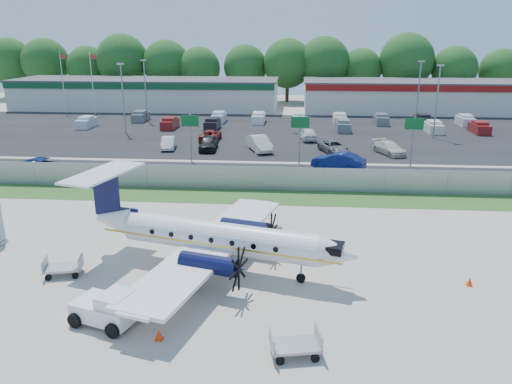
# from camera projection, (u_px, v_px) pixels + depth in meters

# --- Properties ---
(ground) EXTENTS (170.00, 170.00, 0.00)m
(ground) POSITION_uv_depth(u_px,v_px,m) (248.00, 261.00, 28.75)
(ground) COLOR #B9AB9C
(ground) RESTS_ON ground
(grass_verge) EXTENTS (170.00, 4.00, 0.02)m
(grass_verge) POSITION_uv_depth(u_px,v_px,m) (262.00, 197.00, 40.16)
(grass_verge) COLOR #2D561E
(grass_verge) RESTS_ON ground
(access_road) EXTENTS (170.00, 8.00, 0.02)m
(access_road) POSITION_uv_depth(u_px,v_px,m) (267.00, 174.00, 46.82)
(access_road) COLOR black
(access_road) RESTS_ON ground
(parking_lot) EXTENTS (170.00, 32.00, 0.02)m
(parking_lot) POSITION_uv_depth(u_px,v_px,m) (276.00, 133.00, 66.80)
(parking_lot) COLOR black
(parking_lot) RESTS_ON ground
(perimeter_fence) EXTENTS (120.00, 0.06, 1.99)m
(perimeter_fence) POSITION_uv_depth(u_px,v_px,m) (264.00, 178.00, 41.77)
(perimeter_fence) COLOR gray
(perimeter_fence) RESTS_ON ground
(building_west) EXTENTS (46.40, 12.40, 5.24)m
(building_west) POSITION_uv_depth(u_px,v_px,m) (147.00, 94.00, 88.77)
(building_west) COLOR silver
(building_west) RESTS_ON ground
(building_east) EXTENTS (44.40, 12.40, 5.24)m
(building_east) POSITION_uv_depth(u_px,v_px,m) (434.00, 96.00, 84.93)
(building_east) COLOR silver
(building_east) RESTS_ON ground
(sign_left) EXTENTS (1.80, 0.26, 5.00)m
(sign_left) POSITION_uv_depth(u_px,v_px,m) (190.00, 128.00, 50.08)
(sign_left) COLOR gray
(sign_left) RESTS_ON ground
(sign_mid) EXTENTS (1.80, 0.26, 5.00)m
(sign_mid) POSITION_uv_depth(u_px,v_px,m) (300.00, 129.00, 49.23)
(sign_mid) COLOR gray
(sign_mid) RESTS_ON ground
(sign_right) EXTENTS (1.80, 0.26, 5.00)m
(sign_right) POSITION_uv_depth(u_px,v_px,m) (414.00, 131.00, 48.39)
(sign_right) COLOR gray
(sign_right) RESTS_ON ground
(flagpole_west) EXTENTS (1.06, 0.12, 10.00)m
(flagpole_west) POSITION_uv_depth(u_px,v_px,m) (63.00, 79.00, 82.15)
(flagpole_west) COLOR white
(flagpole_west) RESTS_ON ground
(flagpole_east) EXTENTS (1.06, 0.12, 10.00)m
(flagpole_east) POSITION_uv_depth(u_px,v_px,m) (92.00, 79.00, 81.76)
(flagpole_east) COLOR white
(flagpole_east) RESTS_ON ground
(light_pole_nw) EXTENTS (0.90, 0.35, 9.09)m
(light_pole_nw) POSITION_uv_depth(u_px,v_px,m) (123.00, 94.00, 64.87)
(light_pole_nw) COLOR gray
(light_pole_nw) RESTS_ON ground
(light_pole_ne) EXTENTS (0.90, 0.35, 9.09)m
(light_pole_ne) POSITION_uv_depth(u_px,v_px,m) (437.00, 97.00, 61.80)
(light_pole_ne) COLOR gray
(light_pole_ne) RESTS_ON ground
(light_pole_sw) EXTENTS (0.90, 0.35, 9.09)m
(light_pole_sw) POSITION_uv_depth(u_px,v_px,m) (145.00, 86.00, 74.39)
(light_pole_sw) COLOR gray
(light_pole_sw) RESTS_ON ground
(light_pole_se) EXTENTS (0.90, 0.35, 9.09)m
(light_pole_se) POSITION_uv_depth(u_px,v_px,m) (419.00, 89.00, 71.31)
(light_pole_se) COLOR gray
(light_pole_se) RESTS_ON ground
(tree_line) EXTENTS (112.00, 6.00, 14.00)m
(tree_line) POSITION_uv_depth(u_px,v_px,m) (284.00, 101.00, 99.14)
(tree_line) COLOR #1A4C16
(tree_line) RESTS_ON ground
(aircraft) EXTENTS (16.17, 15.80, 4.94)m
(aircraft) POSITION_uv_depth(u_px,v_px,m) (214.00, 236.00, 27.29)
(aircraft) COLOR white
(aircraft) RESTS_ON ground
(pushback_tug) EXTENTS (3.24, 2.78, 1.54)m
(pushback_tug) POSITION_uv_depth(u_px,v_px,m) (108.00, 308.00, 22.35)
(pushback_tug) COLOR white
(pushback_tug) RESTS_ON ground
(baggage_cart_near) EXTENTS (2.18, 1.60, 1.03)m
(baggage_cart_near) POSITION_uv_depth(u_px,v_px,m) (63.00, 267.00, 26.92)
(baggage_cart_near) COLOR gray
(baggage_cart_near) RESTS_ON ground
(baggage_cart_far) EXTENTS (2.22, 1.59, 1.06)m
(baggage_cart_far) POSITION_uv_depth(u_px,v_px,m) (295.00, 344.00, 20.13)
(baggage_cart_far) COLOR gray
(baggage_cart_far) RESTS_ON ground
(cone_nose) EXTENTS (0.33, 0.33, 0.46)m
(cone_nose) POSITION_uv_depth(u_px,v_px,m) (470.00, 282.00, 25.86)
(cone_nose) COLOR #FF3708
(cone_nose) RESTS_ON ground
(cone_port_wing) EXTENTS (0.35, 0.35, 0.50)m
(cone_port_wing) POSITION_uv_depth(u_px,v_px,m) (159.00, 335.00, 21.25)
(cone_port_wing) COLOR #FF3708
(cone_port_wing) RESTS_ON ground
(cone_starboard_wing) EXTENTS (0.44, 0.44, 0.62)m
(cone_starboard_wing) POSITION_uv_depth(u_px,v_px,m) (249.00, 214.00, 35.51)
(cone_starboard_wing) COLOR #FF3708
(cone_starboard_wing) RESTS_ON ground
(road_car_west) EXTENTS (6.48, 4.40, 1.65)m
(road_car_west) POSITION_uv_depth(u_px,v_px,m) (46.00, 176.00, 46.24)
(road_car_west) COLOR navy
(road_car_west) RESTS_ON ground
(road_car_mid) EXTENTS (5.38, 3.77, 1.68)m
(road_car_mid) POSITION_uv_depth(u_px,v_px,m) (338.00, 170.00, 48.41)
(road_car_mid) COLOR navy
(road_car_mid) RESTS_ON ground
(parked_car_a) EXTENTS (2.10, 4.33, 1.37)m
(parked_car_a) POSITION_uv_depth(u_px,v_px,m) (169.00, 149.00, 57.38)
(parked_car_a) COLOR silver
(parked_car_a) RESTS_ON ground
(parked_car_b) EXTENTS (2.21, 4.86, 1.62)m
(parked_car_b) POSITION_uv_depth(u_px,v_px,m) (209.00, 150.00, 56.80)
(parked_car_b) COLOR black
(parked_car_b) RESTS_ON ground
(parked_car_c) EXTENTS (3.59, 5.47, 1.70)m
(parked_car_c) POSITION_uv_depth(u_px,v_px,m) (259.00, 151.00, 56.34)
(parked_car_c) COLOR beige
(parked_car_c) RESTS_ON ground
(parked_car_d) EXTENTS (3.75, 5.28, 1.34)m
(parked_car_d) POSITION_uv_depth(u_px,v_px,m) (334.00, 153.00, 55.40)
(parked_car_d) COLOR #595B5E
(parked_car_d) RESTS_ON ground
(parked_car_e) EXTENTS (3.59, 5.13, 1.38)m
(parked_car_e) POSITION_uv_depth(u_px,v_px,m) (389.00, 154.00, 54.75)
(parked_car_e) COLOR beige
(parked_car_e) RESTS_ON ground
(parked_car_f) EXTENTS (2.34, 5.00, 1.38)m
(parked_car_f) POSITION_uv_depth(u_px,v_px,m) (211.00, 141.00, 61.93)
(parked_car_f) COLOR maroon
(parked_car_f) RESTS_ON ground
(parked_car_g) EXTENTS (2.49, 4.74, 1.54)m
(parked_car_g) POSITION_uv_depth(u_px,v_px,m) (308.00, 140.00, 62.25)
(parked_car_g) COLOR silver
(parked_car_g) RESTS_ON ground
(far_parking_rows) EXTENTS (56.00, 10.00, 1.60)m
(far_parking_rows) POSITION_uv_depth(u_px,v_px,m) (278.00, 127.00, 71.56)
(far_parking_rows) COLOR gray
(far_parking_rows) RESTS_ON ground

